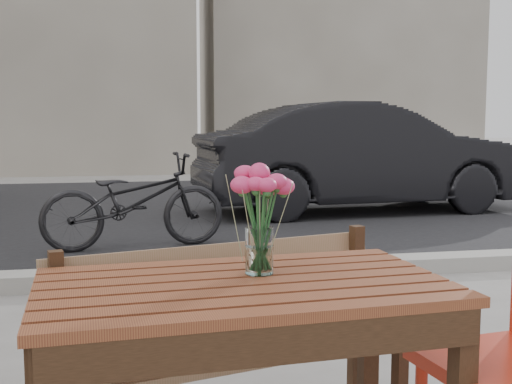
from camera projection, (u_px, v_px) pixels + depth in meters
street at (178, 231)px, 6.68m from camera, size 30.00×8.12×0.12m
backdrop_buildings at (154, 19)px, 15.42m from camera, size 15.50×4.00×8.00m
main_table at (244, 321)px, 1.84m from camera, size 1.20×0.75×0.71m
main_bench at (230, 321)px, 2.24m from camera, size 1.30×0.66×0.78m
main_vase at (259, 205)px, 1.89m from camera, size 0.18×0.18×0.33m
parked_car at (361, 157)px, 8.30m from camera, size 4.34×1.79×1.40m
bicycle at (134, 201)px, 5.87m from camera, size 1.74×0.83×0.88m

